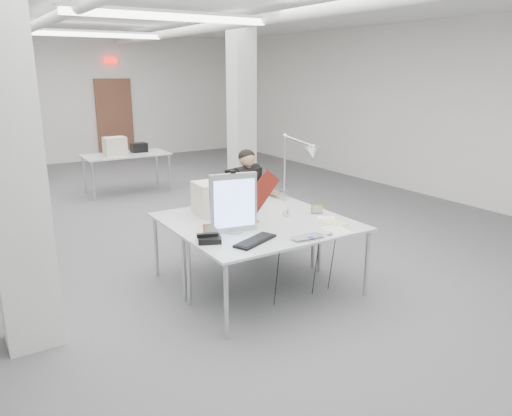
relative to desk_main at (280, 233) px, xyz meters
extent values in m
cube|color=#555658|center=(0.00, 2.50, -0.75)|extent=(10.00, 14.00, 0.02)
cube|color=silver|center=(0.00, 9.51, 0.86)|extent=(10.00, 0.02, 3.20)
cube|color=silver|center=(5.01, 2.50, 0.86)|extent=(0.02, 14.00, 3.20)
cube|color=white|center=(-2.30, 0.50, 0.86)|extent=(0.45, 0.45, 3.20)
cube|color=white|center=(2.50, 5.00, 0.86)|extent=(0.45, 0.45, 3.20)
cube|color=brown|center=(1.20, 9.44, 0.31)|extent=(0.95, 0.08, 2.10)
cube|color=red|center=(1.20, 9.40, 1.81)|extent=(0.32, 0.06, 0.16)
cylinder|color=silver|center=(-1.20, 2.50, 2.28)|extent=(0.16, 13.60, 0.16)
cylinder|color=silver|center=(1.40, 2.50, 2.28)|extent=(0.16, 13.60, 0.16)
cube|color=white|center=(0.00, 2.50, 2.24)|extent=(2.80, 0.14, 0.08)
cube|color=white|center=(0.00, 6.50, 2.24)|extent=(2.80, 0.14, 0.08)
cube|color=silver|center=(0.00, 0.00, 0.00)|extent=(1.80, 0.90, 0.02)
cube|color=silver|center=(0.00, 0.90, 0.00)|extent=(1.80, 0.90, 0.02)
cube|color=silver|center=(0.20, 5.50, 0.00)|extent=(1.60, 0.80, 0.02)
cube|color=#B8B8BD|center=(-0.40, 0.24, 0.31)|extent=(0.48, 0.15, 0.60)
cube|color=#65150D|center=(-0.11, 0.21, 0.37)|extent=(0.46, 0.03, 0.50)
cube|color=black|center=(-0.39, -0.14, 0.02)|extent=(0.52, 0.35, 0.02)
imported|color=silver|center=(0.09, -0.37, 0.03)|extent=(0.34, 0.23, 0.03)
ellipsoid|color=silver|center=(0.35, -0.34, 0.03)|extent=(0.09, 0.07, 0.03)
cube|color=black|center=(-0.75, 0.10, 0.04)|extent=(0.27, 0.26, 0.05)
cube|color=#AC7D4A|center=(-0.65, 0.27, 0.07)|extent=(0.15, 0.06, 0.11)
cube|color=olive|center=(0.71, 0.31, 0.07)|extent=(0.14, 0.09, 0.11)
cylinder|color=silver|center=(0.36, 0.40, 0.06)|extent=(0.09, 0.04, 0.09)
cube|color=white|center=(0.50, -0.28, 0.02)|extent=(0.27, 0.35, 0.01)
cube|color=#DDD484|center=(0.64, -0.07, 0.02)|extent=(0.19, 0.26, 0.01)
cube|color=white|center=(0.69, 0.12, 0.02)|extent=(0.23, 0.21, 0.01)
cube|color=beige|center=(-0.28, 0.92, 0.20)|extent=(0.40, 0.39, 0.37)
camera|label=1|loc=(-2.74, -3.90, 1.58)|focal=35.00mm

